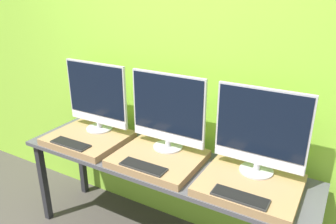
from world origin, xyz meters
TOP-DOWN VIEW (x-y plane):
  - wall_back at (0.00, 0.64)m, footprint 8.00×0.04m
  - workbench at (0.00, 0.29)m, footprint 2.15×0.57m
  - wooden_riser_left at (-0.65, 0.26)m, footprint 0.59×0.50m
  - monitor_left at (-0.65, 0.40)m, footprint 0.57×0.21m
  - keyboard_left at (-0.65, 0.07)m, footprint 0.32×0.11m
  - wooden_riser_center at (0.00, 0.26)m, footprint 0.59×0.50m
  - monitor_center at (0.00, 0.40)m, footprint 0.57×0.21m
  - keyboard_center at (0.00, 0.07)m, footprint 0.32×0.11m
  - wooden_riser_right at (0.65, 0.26)m, footprint 0.59×0.50m
  - monitor_right at (0.65, 0.40)m, footprint 0.57×0.21m
  - keyboard_right at (0.65, 0.07)m, footprint 0.32×0.11m

SIDE VIEW (x-z plane):
  - workbench at x=0.00m, z-range 0.30..1.05m
  - wooden_riser_left at x=-0.65m, z-range 0.75..0.81m
  - wooden_riser_center at x=0.00m, z-range 0.75..0.81m
  - wooden_riser_right at x=0.65m, z-range 0.75..0.81m
  - keyboard_left at x=-0.65m, z-range 0.81..0.82m
  - keyboard_center at x=0.00m, z-range 0.81..0.82m
  - keyboard_right at x=0.65m, z-range 0.81..0.82m
  - monitor_left at x=-0.65m, z-range 0.81..1.37m
  - monitor_center at x=0.00m, z-range 0.81..1.37m
  - monitor_right at x=0.65m, z-range 0.81..1.37m
  - wall_back at x=0.00m, z-range 0.00..2.60m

